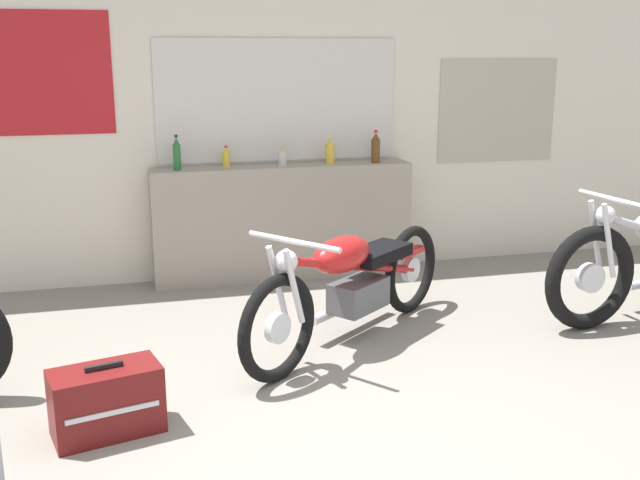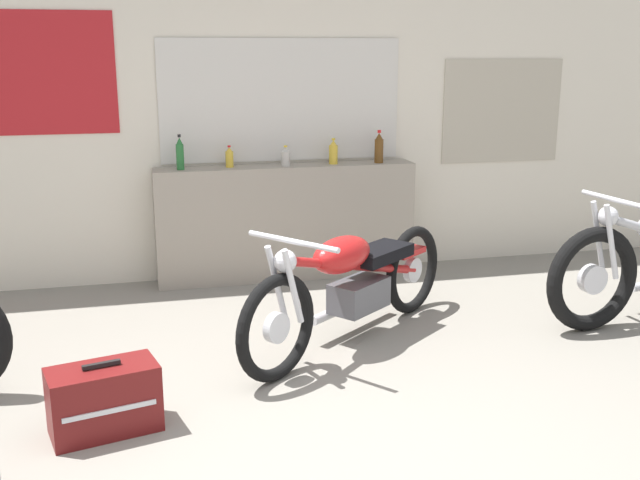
% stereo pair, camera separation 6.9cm
% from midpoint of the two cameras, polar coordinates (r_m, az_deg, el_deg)
% --- Properties ---
extents(wall_back, '(10.00, 0.07, 2.80)m').
position_cam_midpoint_polar(wall_back, '(5.99, -7.06, 10.32)').
color(wall_back, beige).
rests_on(wall_back, ground_plane).
extents(sill_counter, '(2.07, 0.28, 0.92)m').
position_cam_midpoint_polar(sill_counter, '(6.01, -3.13, 1.35)').
color(sill_counter, gray).
rests_on(sill_counter, ground_plane).
extents(bottle_leftmost, '(0.06, 0.06, 0.27)m').
position_cam_midpoint_polar(bottle_leftmost, '(5.78, -11.19, 6.41)').
color(bottle_leftmost, '#23662D').
rests_on(bottle_leftmost, sill_counter).
extents(bottle_left_center, '(0.06, 0.06, 0.17)m').
position_cam_midpoint_polar(bottle_left_center, '(5.86, -7.49, 6.23)').
color(bottle_left_center, gold).
rests_on(bottle_left_center, sill_counter).
extents(bottle_center, '(0.07, 0.07, 0.16)m').
position_cam_midpoint_polar(bottle_center, '(5.88, -3.21, 6.32)').
color(bottle_center, '#B7B2A8').
rests_on(bottle_center, sill_counter).
extents(bottle_right_center, '(0.07, 0.07, 0.21)m').
position_cam_midpoint_polar(bottle_right_center, '(6.00, 0.44, 6.68)').
color(bottle_right_center, gold).
rests_on(bottle_right_center, sill_counter).
extents(bottle_rightmost, '(0.07, 0.07, 0.26)m').
position_cam_midpoint_polar(bottle_rightmost, '(6.07, 3.93, 6.99)').
color(bottle_rightmost, '#5B3814').
rests_on(bottle_rightmost, sill_counter).
extents(motorcycle_red, '(1.66, 1.32, 0.79)m').
position_cam_midpoint_polar(motorcycle_red, '(4.69, 2.03, -3.16)').
color(motorcycle_red, black).
rests_on(motorcycle_red, ground_plane).
extents(hard_case_darkred, '(0.56, 0.38, 0.36)m').
position_cam_midpoint_polar(hard_case_darkred, '(3.83, -16.46, -11.69)').
color(hard_case_darkred, maroon).
rests_on(hard_case_darkred, ground_plane).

